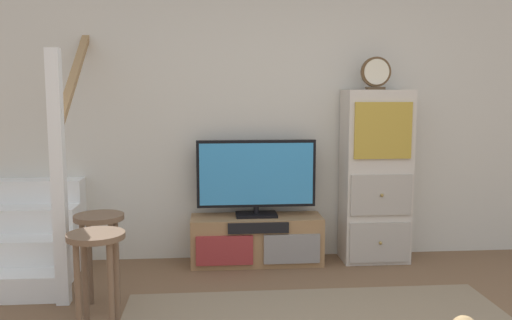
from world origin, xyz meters
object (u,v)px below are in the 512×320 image
media_console (257,240)px  side_cabinet (376,177)px  television (256,176)px  bar_stool_far (100,239)px  bar_stool_near (97,261)px  desk_clock (376,73)px

media_console → side_cabinet: (1.06, 0.01, 0.55)m
television → bar_stool_far: television is taller
bar_stool_near → desk_clock: bearing=34.3°
desk_clock → bar_stool_far: 2.64m
television → bar_stool_far: 1.51m
side_cabinet → bar_stool_far: 2.42m
side_cabinet → bar_stool_near: side_cabinet is taller
bar_stool_far → side_cabinet: bearing=22.5°
media_console → television: television is taller
desk_clock → media_console: bearing=179.7°
side_cabinet → bar_stool_near: 2.59m
desk_clock → bar_stool_far: (-2.19, -0.90, -1.16)m
television → desk_clock: 1.36m
side_cabinet → desk_clock: bearing=-152.1°
television → bar_stool_near: (-1.07, -1.46, -0.27)m
media_console → desk_clock: desk_clock is taller
media_console → desk_clock: 1.78m
media_console → television: bearing=90.0°
television → side_cabinet: size_ratio=0.68×
media_console → bar_stool_far: size_ratio=1.71×
desk_clock → bar_stool_near: (-2.10, -1.43, -1.15)m
desk_clock → bar_stool_near: 2.79m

